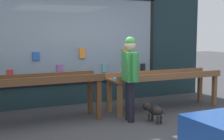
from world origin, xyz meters
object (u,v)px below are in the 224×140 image
Objects in this scene: person_browsing at (130,72)px; small_dog at (154,110)px; display_table_left at (31,85)px; display_table_right at (164,79)px.

small_dog is (0.38, -0.28, -0.73)m from person_browsing.
display_table_left is 1.00× the size of display_table_right.
display_table_right reaches higher than small_dog.
small_dog is (2.18, -0.90, -0.52)m from display_table_left.
display_table_right is 1.33m from small_dog.
person_browsing is at bearing -19.00° from display_table_left.
person_browsing is at bearing 42.39° from small_dog.
display_table_right is at bearing -52.53° from person_browsing.
display_table_right is 1.65× the size of person_browsing.
display_table_left is 4.68× the size of small_dog.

